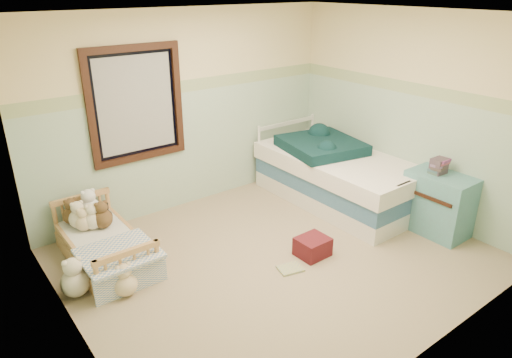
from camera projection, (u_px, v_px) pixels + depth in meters
floor at (277, 258)px, 5.06m from camera, size 4.20×3.60×0.02m
ceiling at (283, 13)px, 4.07m from camera, size 4.20×3.60×0.02m
wall_back at (188, 111)px, 5.88m from camera, size 4.20×0.04×2.50m
wall_front at (445, 217)px, 3.25m from camera, size 4.20×0.04×2.50m
wall_left at (60, 207)px, 3.39m from camera, size 0.04×3.60×2.50m
wall_right at (409, 114)px, 5.74m from camera, size 0.04×3.60×2.50m
wainscot_mint at (191, 149)px, 6.06m from camera, size 4.20×0.01×1.50m
border_strip at (187, 86)px, 5.74m from camera, size 4.20×0.01×0.15m
window_frame at (136, 105)px, 5.38m from camera, size 1.16×0.06×1.36m
window_blinds at (136, 104)px, 5.39m from camera, size 0.92×0.01×1.12m
toddler_bed_frame at (106, 254)px, 4.94m from camera, size 0.67×1.33×0.17m
toddler_mattress at (104, 242)px, 4.89m from camera, size 0.61×1.27×0.12m
patchwork_quilt at (119, 253)px, 4.56m from camera, size 0.72×0.67×0.03m
plush_bed_brown at (72, 215)px, 5.10m from camera, size 0.21×0.21×0.21m
plush_bed_white at (90, 209)px, 5.21m from camera, size 0.24×0.24×0.24m
plush_bed_tan at (84, 223)px, 4.98m from camera, size 0.18×0.18×0.18m
plush_bed_dark at (105, 217)px, 5.11m from camera, size 0.17×0.17×0.17m
plush_floor_cream at (75, 283)px, 4.39m from camera, size 0.27×0.27×0.27m
plush_floor_tan at (125, 284)px, 4.40m from camera, size 0.23×0.23×0.23m
twin_bed_frame at (337, 193)px, 6.31m from camera, size 1.10×2.20×0.22m
twin_boxspring at (338, 178)px, 6.22m from camera, size 1.10×2.20×0.22m
twin_mattress at (339, 163)px, 6.14m from camera, size 1.14×2.24×0.22m
teal_blanket at (321, 145)px, 6.26m from camera, size 1.11×1.15×0.14m
dresser at (438, 204)px, 5.44m from camera, size 0.46×0.73×0.73m
book_stack at (439, 166)px, 5.31m from camera, size 0.19×0.15×0.18m
red_pillow at (313, 247)px, 5.05m from camera, size 0.34×0.30×0.21m
floor_book at (290, 269)px, 4.83m from camera, size 0.29×0.25×0.02m
extra_plush_0 at (79, 219)px, 5.02m from camera, size 0.21×0.21×0.21m
extra_plush_1 at (103, 219)px, 5.03m from camera, size 0.21×0.21×0.21m
extra_plush_2 at (93, 220)px, 5.00m from camera, size 0.20×0.20×0.20m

